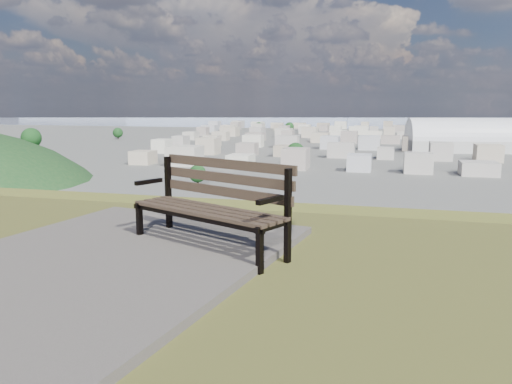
# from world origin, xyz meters

# --- Properties ---
(park_bench) EXTENTS (1.90, 1.28, 0.95)m
(park_bench) POSITION_xyz_m (-0.96, 1.93, 25.54)
(park_bench) COLOR #3F3024
(park_bench) RESTS_ON hilltop_mesa
(gravel_patch) EXTENTS (3.60, 4.66, 0.09)m
(gravel_patch) POSITION_xyz_m (-1.86, 0.99, 25.04)
(gravel_patch) COLOR #615B54
(gravel_patch) RESTS_ON hilltop_mesa
(arena) EXTENTS (62.58, 34.58, 25.01)m
(arena) POSITION_xyz_m (40.52, 299.94, 5.90)
(arena) COLOR #B9B9B5
(arena) RESTS_ON ground
(city_blocks) EXTENTS (395.00, 361.00, 7.00)m
(city_blocks) POSITION_xyz_m (0.00, 394.44, 3.50)
(city_blocks) COLOR beige
(city_blocks) RESTS_ON ground
(city_trees) EXTENTS (406.52, 387.20, 9.98)m
(city_trees) POSITION_xyz_m (-26.39, 319.00, 4.83)
(city_trees) COLOR #312218
(city_trees) RESTS_ON ground
(bay_water) EXTENTS (2400.00, 700.00, 0.12)m
(bay_water) POSITION_xyz_m (0.00, 900.00, 0.00)
(bay_water) COLOR #8F9AB6
(bay_water) RESTS_ON ground
(far_hills) EXTENTS (2050.00, 340.00, 60.00)m
(far_hills) POSITION_xyz_m (-60.92, 1402.93, 25.47)
(far_hills) COLOR #8E9AB1
(far_hills) RESTS_ON ground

